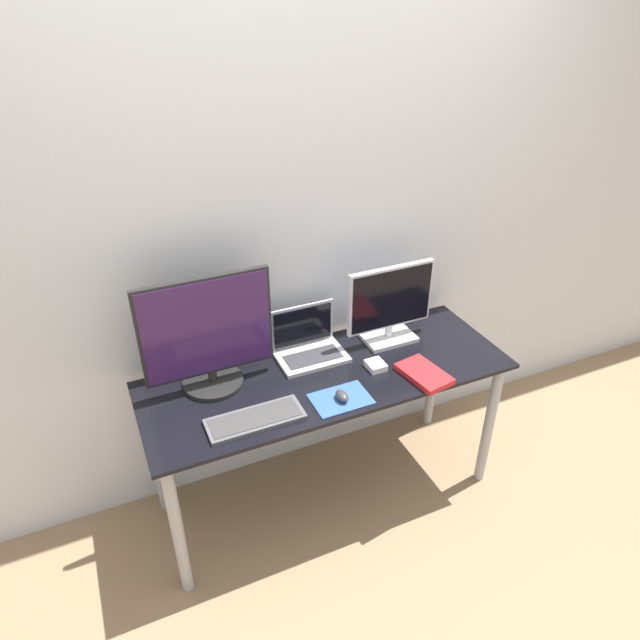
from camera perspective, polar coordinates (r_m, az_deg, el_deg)
ground_plane at (r=2.77m, az=3.32°, el=-20.73°), size 12.00×12.00×0.00m
wall_back at (r=2.47m, az=-2.63°, el=9.13°), size 7.00×0.05×2.50m
desk at (r=2.51m, az=0.74°, el=-7.43°), size 1.59×0.57×0.72m
monitor_left at (r=2.30m, az=-11.16°, el=-1.60°), size 0.53×0.25×0.49m
monitor_right at (r=2.59m, az=7.04°, el=1.49°), size 0.42×0.17×0.37m
laptop at (r=2.54m, az=-1.23°, el=-2.37°), size 0.30×0.21×0.22m
keyboard at (r=2.22m, az=-6.50°, el=-9.81°), size 0.38×0.14×0.02m
mousepad at (r=2.31m, az=2.10°, el=-7.90°), size 0.24×0.16×0.00m
mouse at (r=2.29m, az=2.20°, el=-7.60°), size 0.05×0.07×0.04m
book at (r=2.46m, az=10.36°, el=-5.33°), size 0.18×0.25×0.03m
power_brick at (r=2.48m, az=5.59°, el=-4.55°), size 0.07×0.08×0.03m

